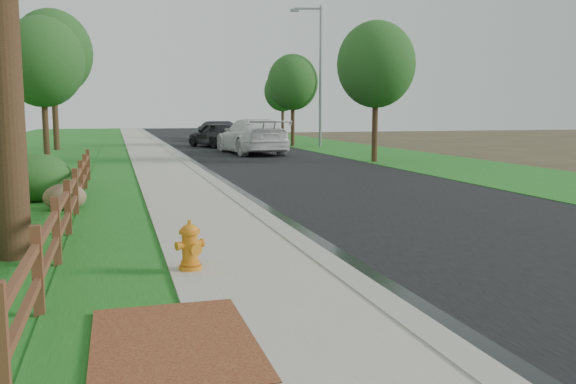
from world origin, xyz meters
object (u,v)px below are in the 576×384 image
object	(u,v)px
dark_car_mid	(216,135)
white_suv	(252,136)
fire_hydrant	(190,247)
ranch_fence	(72,197)
streetlight	(318,68)

from	to	relation	value
dark_car_mid	white_suv	bearing A→B (deg)	78.19
fire_hydrant	white_suv	distance (m)	25.56
ranch_fence	fire_hydrant	world-z (taller)	ranch_fence
white_suv	streetlight	world-z (taller)	streetlight
fire_hydrant	white_suv	bearing A→B (deg)	75.54
dark_car_mid	ranch_fence	bearing A→B (deg)	54.67
ranch_fence	white_suv	distance (m)	21.77
ranch_fence	white_suv	bearing A→B (deg)	67.62
streetlight	dark_car_mid	bearing A→B (deg)	169.74
white_suv	fire_hydrant	bearing A→B (deg)	70.71
white_suv	streetlight	size ratio (longest dim) A/B	0.73
ranch_fence	white_suv	world-z (taller)	white_suv
ranch_fence	streetlight	distance (m)	29.48
fire_hydrant	dark_car_mid	bearing A→B (deg)	80.17
streetlight	fire_hydrant	bearing A→B (deg)	-111.87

